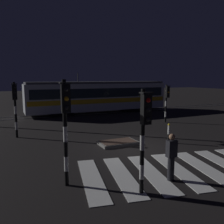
{
  "coord_description": "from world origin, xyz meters",
  "views": [
    {
      "loc": [
        -6.09,
        -10.2,
        3.63
      ],
      "look_at": [
        0.3,
        3.63,
        1.4
      ],
      "focal_mm": 37.48,
      "sensor_mm": 36.0,
      "label": 1
    }
  ],
  "objects_px": {
    "tram": "(99,96)",
    "traffic_light_kerb_mid_left": "(144,126)",
    "traffic_light_corner_near_left": "(65,117)",
    "pedestrian_waiting_at_kerb": "(171,157)",
    "traffic_light_corner_far_right": "(167,98)",
    "traffic_light_corner_far_left": "(15,101)",
    "bollard_island_edge": "(169,133)"
  },
  "relations": [
    {
      "from": "tram",
      "to": "traffic_light_kerb_mid_left",
      "type": "bearing_deg",
      "value": -107.11
    },
    {
      "from": "traffic_light_corner_near_left",
      "to": "pedestrian_waiting_at_kerb",
      "type": "relative_size",
      "value": 2.1
    },
    {
      "from": "traffic_light_corner_near_left",
      "to": "traffic_light_kerb_mid_left",
      "type": "xyz_separation_m",
      "value": [
        2.02,
        -1.53,
        -0.18
      ]
    },
    {
      "from": "traffic_light_corner_far_right",
      "to": "traffic_light_corner_far_left",
      "type": "distance_m",
      "value": 11.41
    },
    {
      "from": "pedestrian_waiting_at_kerb",
      "to": "bollard_island_edge",
      "type": "height_order",
      "value": "pedestrian_waiting_at_kerb"
    },
    {
      "from": "traffic_light_corner_near_left",
      "to": "traffic_light_corner_far_right",
      "type": "distance_m",
      "value": 12.91
    },
    {
      "from": "tram",
      "to": "pedestrian_waiting_at_kerb",
      "type": "height_order",
      "value": "tram"
    },
    {
      "from": "traffic_light_corner_near_left",
      "to": "pedestrian_waiting_at_kerb",
      "type": "bearing_deg",
      "value": -17.62
    },
    {
      "from": "tram",
      "to": "pedestrian_waiting_at_kerb",
      "type": "xyz_separation_m",
      "value": [
        -3.75,
        -16.38,
        -0.87
      ]
    },
    {
      "from": "tram",
      "to": "pedestrian_waiting_at_kerb",
      "type": "relative_size",
      "value": 8.72
    },
    {
      "from": "pedestrian_waiting_at_kerb",
      "to": "bollard_island_edge",
      "type": "xyz_separation_m",
      "value": [
        3.04,
        3.98,
        -0.32
      ]
    },
    {
      "from": "traffic_light_corner_far_right",
      "to": "bollard_island_edge",
      "type": "height_order",
      "value": "traffic_light_corner_far_right"
    },
    {
      "from": "traffic_light_corner_near_left",
      "to": "traffic_light_corner_far_right",
      "type": "bearing_deg",
      "value": 37.72
    },
    {
      "from": "traffic_light_corner_near_left",
      "to": "bollard_island_edge",
      "type": "relative_size",
      "value": 3.23
    },
    {
      "from": "traffic_light_corner_near_left",
      "to": "bollard_island_edge",
      "type": "height_order",
      "value": "traffic_light_corner_near_left"
    },
    {
      "from": "tram",
      "to": "bollard_island_edge",
      "type": "relative_size",
      "value": 13.44
    },
    {
      "from": "traffic_light_corner_far_right",
      "to": "pedestrian_waiting_at_kerb",
      "type": "xyz_separation_m",
      "value": [
        -6.76,
        -8.99,
        -1.17
      ]
    },
    {
      "from": "traffic_light_kerb_mid_left",
      "to": "bollard_island_edge",
      "type": "height_order",
      "value": "traffic_light_kerb_mid_left"
    },
    {
      "from": "pedestrian_waiting_at_kerb",
      "to": "traffic_light_kerb_mid_left",
      "type": "bearing_deg",
      "value": -163.07
    },
    {
      "from": "bollard_island_edge",
      "to": "traffic_light_corner_far_right",
      "type": "bearing_deg",
      "value": 53.48
    },
    {
      "from": "traffic_light_corner_near_left",
      "to": "tram",
      "type": "relative_size",
      "value": 0.24
    },
    {
      "from": "traffic_light_corner_near_left",
      "to": "tram",
      "type": "bearing_deg",
      "value": 64.78
    },
    {
      "from": "traffic_light_corner_near_left",
      "to": "pedestrian_waiting_at_kerb",
      "type": "distance_m",
      "value": 3.92
    },
    {
      "from": "traffic_light_kerb_mid_left",
      "to": "pedestrian_waiting_at_kerb",
      "type": "relative_size",
      "value": 1.94
    },
    {
      "from": "traffic_light_corner_far_right",
      "to": "traffic_light_kerb_mid_left",
      "type": "distance_m",
      "value": 12.49
    },
    {
      "from": "traffic_light_kerb_mid_left",
      "to": "tram",
      "type": "bearing_deg",
      "value": 72.89
    },
    {
      "from": "traffic_light_corner_far_right",
      "to": "bollard_island_edge",
      "type": "distance_m",
      "value": 6.42
    },
    {
      "from": "traffic_light_corner_far_left",
      "to": "pedestrian_waiting_at_kerb",
      "type": "height_order",
      "value": "traffic_light_corner_far_left"
    },
    {
      "from": "traffic_light_kerb_mid_left",
      "to": "pedestrian_waiting_at_kerb",
      "type": "height_order",
      "value": "traffic_light_kerb_mid_left"
    },
    {
      "from": "traffic_light_kerb_mid_left",
      "to": "traffic_light_corner_far_left",
      "type": "xyz_separation_m",
      "value": [
        -3.22,
        9.2,
        0.05
      ]
    },
    {
      "from": "traffic_light_kerb_mid_left",
      "to": "bollard_island_edge",
      "type": "bearing_deg",
      "value": 44.61
    },
    {
      "from": "traffic_light_corner_far_right",
      "to": "tram",
      "type": "relative_size",
      "value": 0.21
    }
  ]
}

